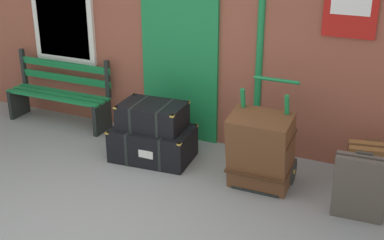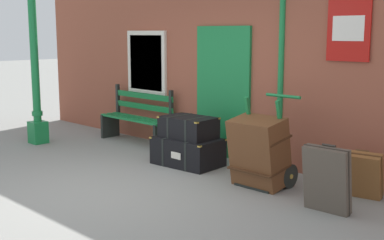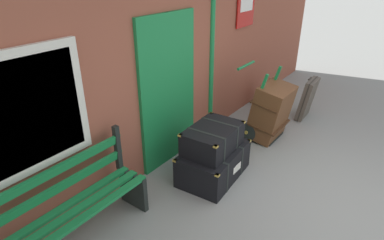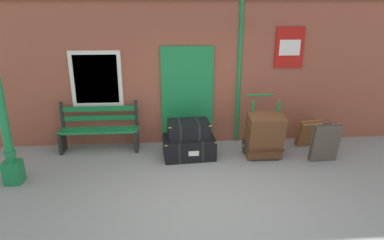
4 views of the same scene
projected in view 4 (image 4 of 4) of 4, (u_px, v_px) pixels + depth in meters
The scene contains 10 objects.
ground_plane at pixel (209, 201), 5.35m from camera, with size 60.00×60.00×0.00m, color gray.
brick_facade at pixel (194, 69), 7.28m from camera, with size 10.40×0.35×3.20m.
lamp_post at pixel (4, 120), 5.54m from camera, with size 0.28×0.28×2.97m.
platform_bench at pixel (100, 129), 7.10m from camera, with size 1.60×0.43×1.01m.
steamer_trunk_base at pixel (189, 147), 6.82m from camera, with size 1.06×0.73×0.43m.
steamer_trunk_middle at pixel (189, 129), 6.72m from camera, with size 0.84×0.59×0.33m.
porters_trolley at pixel (261, 142), 6.93m from camera, with size 0.71×0.68×1.18m.
large_brown_trunk at pixel (264, 136), 6.70m from camera, with size 0.70×0.58×0.94m.
suitcase_oxblood at pixel (310, 133), 7.33m from camera, with size 0.57×0.40×0.59m.
suitcase_charcoal at pixel (325, 143), 6.58m from camera, with size 0.54×0.27×0.78m.
Camera 4 is at (-0.61, -4.61, 2.93)m, focal length 32.10 mm.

